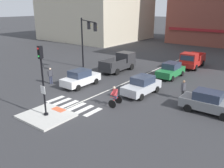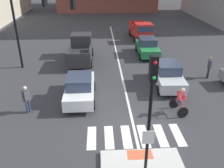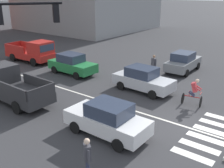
{
  "view_description": "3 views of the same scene",
  "coord_description": "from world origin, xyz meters",
  "px_view_note": "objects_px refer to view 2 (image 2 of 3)",
  "views": [
    {
      "loc": [
        13.19,
        -12.68,
        7.58
      ],
      "look_at": [
        1.45,
        2.67,
        1.23
      ],
      "focal_mm": 38.4,
      "sensor_mm": 36.0,
      "label": 1
    },
    {
      "loc": [
        -1.68,
        -9.98,
        7.48
      ],
      "look_at": [
        -0.96,
        2.56,
        1.37
      ],
      "focal_mm": 38.43,
      "sensor_mm": 36.0,
      "label": 2
    },
    {
      "loc": [
        -11.54,
        -3.57,
        6.54
      ],
      "look_at": [
        -0.32,
        5.0,
        1.44
      ],
      "focal_mm": 42.38,
      "sensor_mm": 36.0,
      "label": 3
    }
  ],
  "objects_px": {
    "pickup_truck_charcoal_westbound_far": "(81,49)",
    "pickup_truck_red_eastbound_distant": "(141,31)",
    "traffic_light_mast": "(33,16)",
    "car_green_eastbound_far": "(147,47)",
    "car_white_westbound_near": "(80,88)",
    "cyclist": "(180,100)",
    "car_silver_eastbound_mid": "(168,75)",
    "pedestrian_at_curb_left": "(26,97)",
    "signal_pole": "(150,111)",
    "pedestrian_waiting_far_side": "(209,66)"
  },
  "relations": [
    {
      "from": "car_white_westbound_near",
      "to": "cyclist",
      "type": "height_order",
      "value": "cyclist"
    },
    {
      "from": "pickup_truck_red_eastbound_distant",
      "to": "pedestrian_waiting_far_side",
      "type": "xyz_separation_m",
      "value": [
        3.24,
        -10.92,
        0.0
      ]
    },
    {
      "from": "pedestrian_at_curb_left",
      "to": "pedestrian_waiting_far_side",
      "type": "xyz_separation_m",
      "value": [
        12.2,
        4.09,
        0.0
      ]
    },
    {
      "from": "car_white_westbound_near",
      "to": "pickup_truck_charcoal_westbound_far",
      "type": "bearing_deg",
      "value": 92.83
    },
    {
      "from": "pickup_truck_charcoal_westbound_far",
      "to": "pickup_truck_red_eastbound_distant",
      "type": "xyz_separation_m",
      "value": [
        6.46,
        6.45,
        0.0
      ]
    },
    {
      "from": "car_green_eastbound_far",
      "to": "pickup_truck_red_eastbound_distant",
      "type": "bearing_deg",
      "value": 86.51
    },
    {
      "from": "pickup_truck_charcoal_westbound_far",
      "to": "pickup_truck_red_eastbound_distant",
      "type": "bearing_deg",
      "value": 44.96
    },
    {
      "from": "signal_pole",
      "to": "car_green_eastbound_far",
      "type": "distance_m",
      "value": 15.14
    },
    {
      "from": "car_silver_eastbound_mid",
      "to": "car_green_eastbound_far",
      "type": "xyz_separation_m",
      "value": [
        -0.19,
        6.53,
        0.0
      ]
    },
    {
      "from": "traffic_light_mast",
      "to": "pedestrian_at_curb_left",
      "type": "bearing_deg",
      "value": -84.25
    },
    {
      "from": "cyclist",
      "to": "pedestrian_waiting_far_side",
      "type": "relative_size",
      "value": 1.01
    },
    {
      "from": "pickup_truck_red_eastbound_distant",
      "to": "pedestrian_at_curb_left",
      "type": "bearing_deg",
      "value": -120.85
    },
    {
      "from": "pickup_truck_red_eastbound_distant",
      "to": "cyclist",
      "type": "bearing_deg",
      "value": -91.58
    },
    {
      "from": "car_silver_eastbound_mid",
      "to": "car_white_westbound_near",
      "type": "relative_size",
      "value": 1.02
    },
    {
      "from": "traffic_light_mast",
      "to": "car_green_eastbound_far",
      "type": "relative_size",
      "value": 1.5
    },
    {
      "from": "signal_pole",
      "to": "pedestrian_at_curb_left",
      "type": "distance_m",
      "value": 8.01
    },
    {
      "from": "signal_pole",
      "to": "car_silver_eastbound_mid",
      "type": "height_order",
      "value": "signal_pole"
    },
    {
      "from": "signal_pole",
      "to": "pedestrian_waiting_far_side",
      "type": "xyz_separation_m",
      "value": [
        6.43,
        9.22,
        -2.14
      ]
    },
    {
      "from": "signal_pole",
      "to": "traffic_light_mast",
      "type": "bearing_deg",
      "value": 119.82
    },
    {
      "from": "pedestrian_waiting_far_side",
      "to": "pickup_truck_charcoal_westbound_far",
      "type": "bearing_deg",
      "value": 155.2
    },
    {
      "from": "pickup_truck_charcoal_westbound_far",
      "to": "car_green_eastbound_far",
      "type": "bearing_deg",
      "value": 9.16
    },
    {
      "from": "car_white_westbound_near",
      "to": "pickup_truck_red_eastbound_distant",
      "type": "height_order",
      "value": "pickup_truck_red_eastbound_distant"
    },
    {
      "from": "pickup_truck_red_eastbound_distant",
      "to": "pedestrian_at_curb_left",
      "type": "xyz_separation_m",
      "value": [
        -8.97,
        -15.01,
        0.0
      ]
    },
    {
      "from": "car_green_eastbound_far",
      "to": "pedestrian_waiting_far_side",
      "type": "xyz_separation_m",
      "value": [
        3.57,
        -5.47,
        0.17
      ]
    },
    {
      "from": "cyclist",
      "to": "pedestrian_waiting_far_side",
      "type": "xyz_separation_m",
      "value": [
        3.67,
        4.68,
        0.11
      ]
    },
    {
      "from": "signal_pole",
      "to": "pedestrian_waiting_far_side",
      "type": "distance_m",
      "value": 11.44
    },
    {
      "from": "pickup_truck_charcoal_westbound_far",
      "to": "pickup_truck_red_eastbound_distant",
      "type": "height_order",
      "value": "same"
    },
    {
      "from": "traffic_light_mast",
      "to": "pickup_truck_red_eastbound_distant",
      "type": "bearing_deg",
      "value": 43.28
    },
    {
      "from": "traffic_light_mast",
      "to": "pedestrian_at_curb_left",
      "type": "relative_size",
      "value": 3.7
    },
    {
      "from": "car_white_westbound_near",
      "to": "cyclist",
      "type": "xyz_separation_m",
      "value": [
        5.67,
        -1.95,
        0.06
      ]
    },
    {
      "from": "cyclist",
      "to": "car_white_westbound_near",
      "type": "bearing_deg",
      "value": 161.02
    },
    {
      "from": "pedestrian_at_curb_left",
      "to": "car_green_eastbound_far",
      "type": "bearing_deg",
      "value": 47.89
    },
    {
      "from": "car_green_eastbound_far",
      "to": "pickup_truck_red_eastbound_distant",
      "type": "height_order",
      "value": "pickup_truck_red_eastbound_distant"
    },
    {
      "from": "traffic_light_mast",
      "to": "cyclist",
      "type": "distance_m",
      "value": 11.8
    },
    {
      "from": "car_white_westbound_near",
      "to": "car_silver_eastbound_mid",
      "type": "bearing_deg",
      "value": 15.64
    },
    {
      "from": "traffic_light_mast",
      "to": "car_white_westbound_near",
      "type": "relative_size",
      "value": 1.51
    },
    {
      "from": "traffic_light_mast",
      "to": "car_silver_eastbound_mid",
      "type": "height_order",
      "value": "traffic_light_mast"
    },
    {
      "from": "car_white_westbound_near",
      "to": "car_green_eastbound_far",
      "type": "height_order",
      "value": "same"
    },
    {
      "from": "signal_pole",
      "to": "car_green_eastbound_far",
      "type": "bearing_deg",
      "value": 78.98
    },
    {
      "from": "pedestrian_waiting_far_side",
      "to": "cyclist",
      "type": "bearing_deg",
      "value": -128.09
    },
    {
      "from": "car_silver_eastbound_mid",
      "to": "car_green_eastbound_far",
      "type": "distance_m",
      "value": 6.53
    },
    {
      "from": "traffic_light_mast",
      "to": "pickup_truck_red_eastbound_distant",
      "type": "height_order",
      "value": "traffic_light_mast"
    },
    {
      "from": "signal_pole",
      "to": "car_green_eastbound_far",
      "type": "xyz_separation_m",
      "value": [
        2.86,
        14.68,
        -2.31
      ]
    },
    {
      "from": "car_silver_eastbound_mid",
      "to": "pedestrian_at_curb_left",
      "type": "bearing_deg",
      "value": -161.06
    },
    {
      "from": "pickup_truck_red_eastbound_distant",
      "to": "car_white_westbound_near",
      "type": "bearing_deg",
      "value": -114.07
    },
    {
      "from": "pedestrian_at_curb_left",
      "to": "traffic_light_mast",
      "type": "bearing_deg",
      "value": 95.75
    },
    {
      "from": "signal_pole",
      "to": "cyclist",
      "type": "distance_m",
      "value": 5.77
    },
    {
      "from": "traffic_light_mast",
      "to": "pickup_truck_red_eastbound_distant",
      "type": "xyz_separation_m",
      "value": [
        9.57,
        9.01,
        -3.39
      ]
    },
    {
      "from": "car_green_eastbound_far",
      "to": "cyclist",
      "type": "relative_size",
      "value": 2.45
    },
    {
      "from": "pickup_truck_charcoal_westbound_far",
      "to": "pedestrian_at_curb_left",
      "type": "xyz_separation_m",
      "value": [
        -2.51,
        -8.57,
        0.0
      ]
    }
  ]
}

